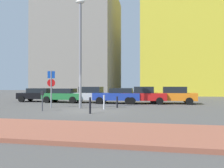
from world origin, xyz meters
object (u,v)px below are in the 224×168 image
(parked_car_black, at_px, (39,94))
(street_lamp, at_px, (80,45))
(parking_sign_post, at_px, (51,84))
(traffic_bollard_near, at_px, (104,102))
(parked_car_silver, at_px, (89,94))
(parked_car_blue, at_px, (118,95))
(parked_car_red, at_px, (144,95))
(parked_car_orange, at_px, (171,95))
(parking_meter, at_px, (42,98))
(traffic_bollard_far, at_px, (90,105))
(parked_car_green, at_px, (64,95))
(traffic_bollard_mid, at_px, (117,102))

(parked_car_black, xyz_separation_m, street_lamp, (6.43, -5.38, 3.93))
(parking_sign_post, bearing_deg, traffic_bollard_near, -5.75)
(parked_car_silver, relative_size, parked_car_blue, 0.90)
(parking_sign_post, bearing_deg, parked_car_red, 35.48)
(parked_car_red, xyz_separation_m, parked_car_orange, (2.55, 0.49, 0.01))
(parked_car_silver, height_order, parked_car_orange, parked_car_orange)
(parked_car_blue, xyz_separation_m, parking_meter, (-3.90, -6.93, 0.10))
(traffic_bollard_far, bearing_deg, parked_car_blue, 86.69)
(parked_car_green, bearing_deg, parked_car_red, -0.21)
(parked_car_blue, bearing_deg, street_lamp, -113.40)
(parked_car_silver, bearing_deg, parking_sign_post, -106.61)
(parked_car_red, xyz_separation_m, traffic_bollard_mid, (-1.81, -4.08, -0.37))
(street_lamp, bearing_deg, parked_car_red, 47.74)
(traffic_bollard_mid, bearing_deg, parking_meter, -146.10)
(parked_car_orange, relative_size, traffic_bollard_mid, 5.31)
(parked_car_black, distance_m, traffic_bollard_near, 10.14)
(parked_car_green, distance_m, traffic_bollard_near, 7.52)
(parked_car_silver, distance_m, traffic_bollard_near, 6.15)
(parked_car_green, height_order, traffic_bollard_near, parked_car_green)
(traffic_bollard_mid, bearing_deg, street_lamp, -162.76)
(traffic_bollard_mid, height_order, traffic_bollard_far, traffic_bollard_far)
(parking_meter, bearing_deg, parked_car_black, 121.16)
(parked_car_red, relative_size, parking_meter, 3.14)
(parked_car_red, bearing_deg, traffic_bollard_near, -115.79)
(parked_car_green, relative_size, street_lamp, 0.50)
(traffic_bollard_far, bearing_deg, parked_car_silver, 107.05)
(parked_car_silver, distance_m, parked_car_red, 5.29)
(parked_car_black, height_order, parking_sign_post, parking_sign_post)
(parked_car_green, height_order, parked_car_silver, parked_car_silver)
(parked_car_green, height_order, parking_meter, parked_car_green)
(parked_car_black, relative_size, traffic_bollard_far, 4.15)
(parked_car_black, xyz_separation_m, parked_car_orange, (13.44, 0.01, 0.05))
(street_lamp, xyz_separation_m, traffic_bollard_mid, (2.64, 0.82, -4.25))
(parked_car_red, bearing_deg, parking_meter, -131.60)
(parked_car_orange, xyz_separation_m, traffic_bollard_near, (-5.10, -5.77, -0.30))
(parked_car_green, distance_m, parked_car_orange, 10.44)
(parked_car_silver, distance_m, traffic_bollard_mid, 5.55)
(parking_sign_post, distance_m, parking_meter, 2.48)
(parked_car_blue, relative_size, parking_meter, 3.33)
(parked_car_silver, height_order, traffic_bollard_mid, parked_car_silver)
(parked_car_red, bearing_deg, parking_sign_post, -144.52)
(parked_car_blue, xyz_separation_m, parked_car_orange, (4.95, 0.66, 0.04))
(parked_car_silver, xyz_separation_m, parking_meter, (-1.01, -7.32, 0.05))
(parked_car_orange, height_order, traffic_bollard_near, parked_car_orange)
(parked_car_black, bearing_deg, parked_car_red, -2.54)
(parked_car_red, height_order, parking_sign_post, parking_sign_post)
(parked_car_black, relative_size, parking_meter, 3.06)
(traffic_bollard_mid, bearing_deg, parked_car_red, 66.06)
(parked_car_green, bearing_deg, traffic_bollard_mid, -34.10)
(traffic_bollard_far, bearing_deg, parked_car_green, 122.93)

